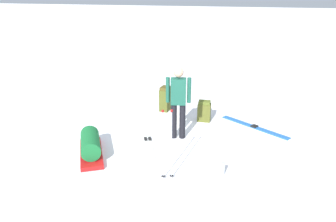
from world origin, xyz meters
The scene contains 9 objects.
ground_plane centered at (0.00, 0.00, 0.00)m, with size 80.00×80.00×0.00m, color white.
skier_standing centered at (-0.22, -0.11, 0.95)m, with size 0.57×0.26×1.70m.
ski_pair_near centered at (-2.02, -1.05, 0.01)m, with size 1.66×1.25×0.05m.
ski_pair_far centered at (0.45, 0.17, 0.01)m, with size 0.79×1.86×0.05m.
backpack_large_dark centered at (-0.73, -1.23, 0.27)m, with size 0.34×0.23×0.56m.
backpack_bright centered at (0.43, -1.78, 0.35)m, with size 0.31×0.37×0.71m.
ski_poles_planted_near centered at (-0.31, 1.68, 0.77)m, with size 0.22×0.11×1.40m.
gear_sled centered at (1.46, 1.09, 0.22)m, with size 0.96×1.39×0.49m.
thermos_bottle centered at (-1.33, 1.34, 0.13)m, with size 0.07×0.07×0.26m, color #ABB4BD.
Camera 1 is at (-1.37, 7.05, 3.53)m, focal length 36.21 mm.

